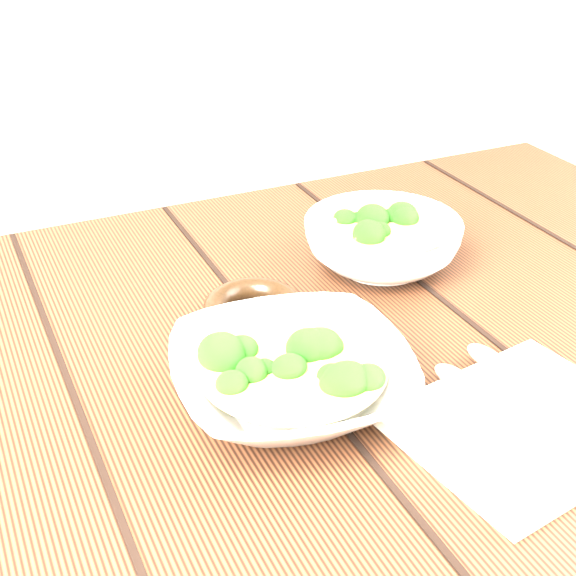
% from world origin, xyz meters
% --- Properties ---
extents(table, '(1.20, 0.80, 0.75)m').
position_xyz_m(table, '(0.00, 0.00, 0.63)').
color(table, '#3B1F11').
rests_on(table, ground).
extents(soup_bowl_front, '(0.24, 0.24, 0.06)m').
position_xyz_m(soup_bowl_front, '(-0.04, -0.06, 0.78)').
color(soup_bowl_front, silver).
rests_on(soup_bowl_front, table).
extents(soup_bowl_back, '(0.21, 0.21, 0.07)m').
position_xyz_m(soup_bowl_back, '(0.16, 0.13, 0.78)').
color(soup_bowl_back, silver).
rests_on(soup_bowl_back, table).
extents(trivet, '(0.14, 0.14, 0.03)m').
position_xyz_m(trivet, '(-0.02, 0.08, 0.76)').
color(trivet, black).
rests_on(trivet, table).
extents(napkin, '(0.23, 0.19, 0.01)m').
position_xyz_m(napkin, '(0.12, -0.18, 0.76)').
color(napkin, beige).
rests_on(napkin, table).
extents(spoon_left, '(0.03, 0.17, 0.01)m').
position_xyz_m(spoon_left, '(0.10, -0.14, 0.76)').
color(spoon_left, '#A59F91').
rests_on(spoon_left, napkin).
extents(spoon_right, '(0.03, 0.17, 0.01)m').
position_xyz_m(spoon_right, '(0.14, -0.13, 0.76)').
color(spoon_right, '#A59F91').
rests_on(spoon_right, napkin).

